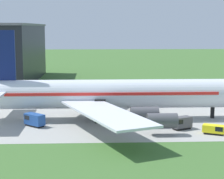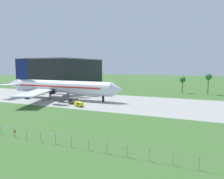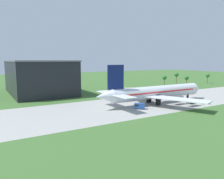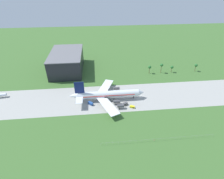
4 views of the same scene
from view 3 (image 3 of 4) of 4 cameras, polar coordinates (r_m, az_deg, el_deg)
ground_plane at (r=140.39m, az=20.10°, el=-1.96°), size 600.00×600.00×0.00m
taxiway_strip at (r=140.39m, az=20.10°, el=-1.96°), size 320.00×44.00×0.02m
jet_airliner at (r=114.87m, az=11.35°, el=-0.75°), size 68.83×59.70×20.24m
baggage_tug at (r=119.75m, az=19.93°, el=-2.86°), size 4.48×3.51×2.59m
fuel_truck at (r=101.09m, az=7.12°, el=-4.30°), size 4.83×4.64×2.70m
catering_van at (r=121.79m, az=23.18°, el=-3.03°), size 4.65×3.62×1.84m
terminal_building at (r=155.88m, az=-18.58°, el=3.14°), size 36.72×61.20×22.25m
palm_tree_row at (r=204.25m, az=18.45°, el=3.22°), size 60.53×3.60×11.91m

